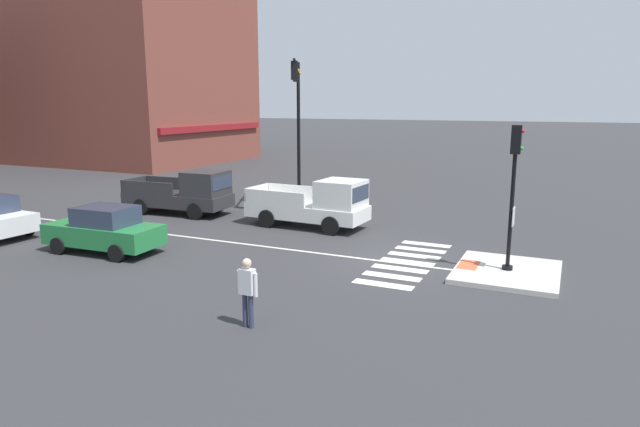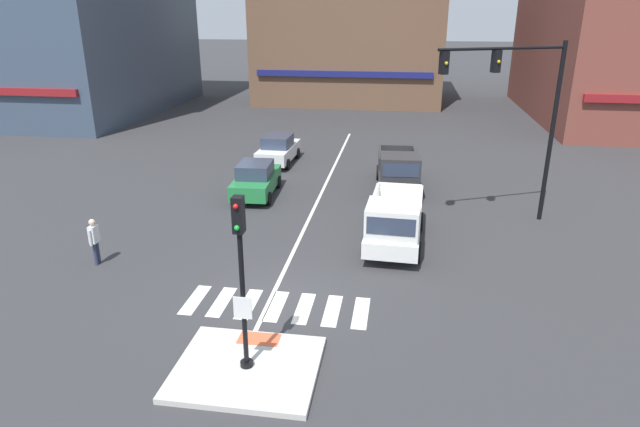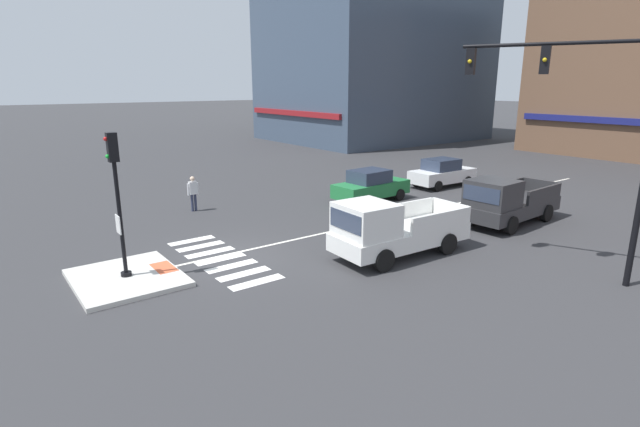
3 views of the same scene
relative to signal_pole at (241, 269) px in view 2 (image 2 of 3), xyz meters
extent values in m
plane|color=#333335|center=(0.00, 3.51, -2.79)|extent=(300.00, 300.00, 0.00)
cube|color=beige|center=(0.00, 0.01, -2.71)|extent=(3.49, 3.03, 0.15)
cube|color=#DB5B38|center=(0.00, 1.17, -2.63)|extent=(1.10, 0.60, 0.01)
cylinder|color=black|center=(0.00, 0.01, -2.58)|extent=(0.32, 0.32, 0.12)
cylinder|color=black|center=(0.00, 0.01, -0.81)|extent=(0.12, 0.12, 3.41)
cube|color=white|center=(0.00, -0.07, -0.98)|extent=(0.44, 0.03, 0.56)
cube|color=black|center=(0.00, 0.01, 1.31)|extent=(0.24, 0.28, 0.84)
sphere|color=red|center=(0.00, -0.15, 1.56)|extent=(0.12, 0.12, 0.12)
sphere|color=green|center=(0.00, -0.15, 1.06)|extent=(0.12, 0.12, 0.12)
cube|color=silver|center=(-2.54, 3.15, -2.78)|extent=(0.44, 1.80, 0.01)
cube|color=silver|center=(-1.69, 3.15, -2.78)|extent=(0.44, 1.80, 0.01)
cube|color=silver|center=(-0.85, 3.15, -2.78)|extent=(0.44, 1.80, 0.01)
cube|color=silver|center=(0.00, 3.15, -2.78)|extent=(0.44, 1.80, 0.01)
cube|color=silver|center=(0.85, 3.15, -2.78)|extent=(0.44, 1.80, 0.01)
cube|color=silver|center=(1.69, 3.15, -2.78)|extent=(0.44, 1.80, 0.01)
cube|color=silver|center=(2.54, 3.15, -2.78)|extent=(0.44, 1.80, 0.01)
cube|color=silver|center=(-0.26, 13.51, -2.78)|extent=(0.14, 28.00, 0.01)
cylinder|color=black|center=(9.38, 11.92, 0.83)|extent=(0.18, 0.18, 7.24)
cylinder|color=black|center=(6.97, 10.79, 4.20)|extent=(4.87, 2.37, 0.11)
cube|color=black|center=(6.73, 10.68, 3.75)|extent=(0.36, 0.38, 0.80)
sphere|color=gold|center=(6.80, 10.52, 3.75)|extent=(0.12, 0.12, 0.12)
cube|color=black|center=(4.80, 9.77, 3.75)|extent=(0.36, 0.38, 0.80)
sphere|color=gold|center=(4.87, 9.61, 3.75)|extent=(0.12, 0.12, 0.12)
cube|color=brown|center=(-1.87, 44.37, 3.86)|extent=(17.00, 14.03, 13.29)
cube|color=navy|center=(-1.87, 37.21, 0.31)|extent=(15.30, 0.30, 0.50)
cube|color=#237A3D|center=(-3.27, 13.15, -2.14)|extent=(1.91, 4.18, 0.70)
cube|color=#2D384C|center=(-3.26, 13.00, -1.47)|extent=(1.57, 1.97, 0.64)
cylinder|color=black|center=(-4.16, 14.38, -2.49)|extent=(0.21, 0.61, 0.60)
cylinder|color=black|center=(-2.50, 14.47, -2.49)|extent=(0.21, 0.61, 0.60)
cylinder|color=black|center=(-4.03, 11.84, -2.49)|extent=(0.21, 0.61, 0.60)
cylinder|color=black|center=(-2.37, 11.93, -2.49)|extent=(0.21, 0.61, 0.60)
cube|color=white|center=(-3.53, 19.05, -2.14)|extent=(1.83, 4.15, 0.70)
cube|color=#2D384C|center=(-3.54, 18.90, -1.47)|extent=(1.54, 1.95, 0.64)
cylinder|color=black|center=(-4.32, 20.34, -2.49)|extent=(0.20, 0.61, 0.60)
cylinder|color=black|center=(-2.66, 20.29, -2.49)|extent=(0.20, 0.61, 0.60)
cylinder|color=black|center=(-4.41, 17.80, -2.49)|extent=(0.20, 0.61, 0.60)
cylinder|color=black|center=(-2.74, 17.75, -2.49)|extent=(0.20, 0.61, 0.60)
cube|color=#2D2D30|center=(3.34, 15.29, -2.11)|extent=(2.19, 5.20, 0.60)
cube|color=#2D2D30|center=(3.43, 13.69, -1.26)|extent=(1.89, 1.80, 1.10)
cube|color=#2D384C|center=(3.48, 12.86, -1.17)|extent=(1.62, 0.17, 0.60)
cube|color=#2D2D30|center=(4.18, 16.36, -1.51)|extent=(0.28, 2.81, 0.60)
cube|color=#2D2D30|center=(2.40, 16.26, -1.51)|extent=(0.28, 2.81, 0.60)
cube|color=#2D2D30|center=(3.20, 17.78, -1.51)|extent=(1.80, 0.20, 0.60)
cylinder|color=black|center=(4.34, 13.76, -2.41)|extent=(0.28, 0.77, 0.76)
cylinder|color=black|center=(2.52, 13.66, -2.41)|extent=(0.28, 0.77, 0.76)
cylinder|color=black|center=(4.18, 16.74, -2.41)|extent=(0.28, 0.77, 0.76)
cylinder|color=black|center=(2.35, 16.64, -2.41)|extent=(0.28, 0.77, 0.76)
cube|color=white|center=(3.36, 8.49, -2.11)|extent=(2.13, 5.18, 0.60)
cube|color=white|center=(3.29, 6.89, -1.26)|extent=(1.88, 1.78, 1.10)
cube|color=#2D384C|center=(3.25, 6.07, -1.17)|extent=(1.62, 0.15, 0.60)
cube|color=white|center=(4.30, 9.47, -1.51)|extent=(0.25, 2.81, 0.60)
cube|color=white|center=(2.52, 9.55, -1.51)|extent=(0.25, 2.81, 0.60)
cube|color=white|center=(3.47, 10.99, -1.51)|extent=(1.80, 0.18, 0.60)
cylinder|color=black|center=(4.20, 6.87, -2.41)|extent=(0.27, 0.77, 0.76)
cylinder|color=black|center=(2.38, 6.95, -2.41)|extent=(0.27, 0.77, 0.76)
cylinder|color=black|center=(4.34, 9.85, -2.41)|extent=(0.27, 0.77, 0.76)
cylinder|color=black|center=(2.51, 9.93, -2.41)|extent=(0.27, 0.77, 0.76)
cylinder|color=#2D334C|center=(-6.80, 4.95, -2.38)|extent=(0.12, 0.12, 0.82)
cylinder|color=#2D334C|center=(-6.79, 5.11, -2.38)|extent=(0.12, 0.12, 0.82)
cube|color=silver|center=(-6.79, 5.03, -1.67)|extent=(0.23, 0.37, 0.60)
cylinder|color=silver|center=(-6.80, 4.80, -1.72)|extent=(0.09, 0.09, 0.56)
cylinder|color=silver|center=(-6.78, 5.26, -1.72)|extent=(0.09, 0.09, 0.56)
sphere|color=beige|center=(-6.79, 5.03, -1.23)|extent=(0.22, 0.22, 0.22)
camera|label=1|loc=(-17.05, -1.55, 2.37)|focal=30.83mm
camera|label=2|loc=(3.47, -10.74, 5.53)|focal=30.55mm
camera|label=3|loc=(14.75, -3.54, 3.08)|focal=27.29mm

